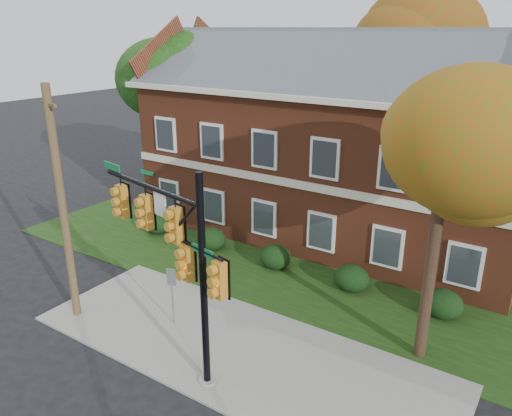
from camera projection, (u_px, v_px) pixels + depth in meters
The scene contains 15 objects.
ground at pixel (217, 367), 15.28m from camera, with size 120.00×120.00×0.00m, color black.
sidewalk at pixel (236, 349), 16.05m from camera, with size 14.00×5.00×0.08m, color gray.
grass_strip at pixel (309, 286), 19.97m from camera, with size 30.00×6.00×0.04m, color #193811.
apartment_building at pixel (334, 133), 23.97m from camera, with size 18.80×8.80×9.74m.
hedge_far_left at pixel (157, 223), 25.02m from camera, with size 1.40×1.26×1.05m, color black.
hedge_left at pixel (211, 239), 23.21m from camera, with size 1.40×1.26×1.05m, color black.
hedge_center at pixel (275, 257), 21.39m from camera, with size 1.40×1.26×1.05m, color black.
hedge_right at pixel (351, 278), 19.57m from camera, with size 1.40×1.26×1.05m, color black.
hedge_far_right at pixel (443, 304), 17.75m from camera, with size 1.40×1.26×1.05m, color black.
tree_near_right at pixel (454, 152), 13.31m from camera, with size 4.50×4.25×8.58m.
tree_left_rear at pixel (166, 87), 27.58m from camera, with size 5.40×5.10×8.88m.
tree_far_rear at pixel (419, 45), 28.10m from camera, with size 6.84×6.46×11.52m.
traffic_signal at pixel (177, 248), 13.98m from camera, with size 5.66×1.33×6.42m.
utility_pole at pixel (62, 207), 16.60m from camera, with size 1.25×0.44×8.20m.
sign_post at pixel (172, 287), 16.93m from camera, with size 0.31×0.16×2.18m.
Camera 1 is at (8.02, -9.91, 9.81)m, focal length 35.00 mm.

